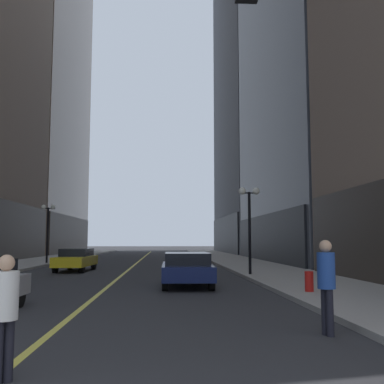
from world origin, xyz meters
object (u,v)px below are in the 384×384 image
at_px(street_lamp_left_far, 48,220).
at_px(pedestrian_in_blue_hoodie, 326,279).
at_px(car_navy, 187,268).
at_px(street_lamp_right_mid, 249,211).
at_px(car_yellow, 76,259).
at_px(fire_hydrant_right, 309,284).
at_px(pedestrian_in_white_shirt, 5,308).

bearing_deg(street_lamp_left_far, pedestrian_in_blue_hoodie, -65.24).
distance_m(car_navy, street_lamp_right_mid, 5.99).
height_order(car_yellow, street_lamp_right_mid, street_lamp_right_mid).
xyz_separation_m(street_lamp_right_mid, fire_hydrant_right, (0.50, -7.64, -2.86)).
height_order(pedestrian_in_white_shirt, pedestrian_in_blue_hoodie, pedestrian_in_blue_hoodie).
distance_m(car_navy, fire_hydrant_right, 5.09).
bearing_deg(street_lamp_right_mid, pedestrian_in_blue_hoodie, -94.51).
distance_m(pedestrian_in_white_shirt, pedestrian_in_blue_hoodie, 5.79).
bearing_deg(street_lamp_right_mid, car_navy, -127.73).
xyz_separation_m(street_lamp_left_far, fire_hydrant_right, (13.30, -19.39, -2.86)).
bearing_deg(car_navy, pedestrian_in_white_shirt, -103.74).
xyz_separation_m(pedestrian_in_blue_hoodie, street_lamp_right_mid, (1.08, 13.67, 2.19)).
bearing_deg(pedestrian_in_blue_hoodie, street_lamp_right_mid, 85.49).
xyz_separation_m(car_navy, street_lamp_right_mid, (3.32, 4.29, 2.54)).
bearing_deg(pedestrian_in_white_shirt, street_lamp_left_far, 103.16).
xyz_separation_m(pedestrian_in_white_shirt, pedestrian_in_blue_hoodie, (5.17, 2.60, 0.12)).
bearing_deg(street_lamp_right_mid, street_lamp_left_far, 137.46).
distance_m(pedestrian_in_blue_hoodie, fire_hydrant_right, 6.27).
xyz_separation_m(car_navy, pedestrian_in_white_shirt, (-2.93, -11.98, 0.22)).
xyz_separation_m(pedestrian_in_blue_hoodie, fire_hydrant_right, (1.58, 6.03, -0.66)).
height_order(car_yellow, street_lamp_left_far, street_lamp_left_far).
relative_size(pedestrian_in_blue_hoodie, street_lamp_left_far, 0.41).
bearing_deg(car_navy, fire_hydrant_right, -41.24).
bearing_deg(fire_hydrant_right, pedestrian_in_blue_hoodie, -104.67).
xyz_separation_m(car_navy, street_lamp_left_far, (-9.48, 16.04, 2.54)).
distance_m(car_yellow, pedestrian_in_blue_hoodie, 20.45).
xyz_separation_m(car_yellow, pedestrian_in_white_shirt, (3.15, -21.27, 0.22)).
height_order(street_lamp_right_mid, fire_hydrant_right, street_lamp_right_mid).
relative_size(street_lamp_left_far, fire_hydrant_right, 5.54).
relative_size(pedestrian_in_blue_hoodie, street_lamp_right_mid, 0.41).
relative_size(car_navy, street_lamp_right_mid, 1.04).
distance_m(street_lamp_left_far, fire_hydrant_right, 23.68).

